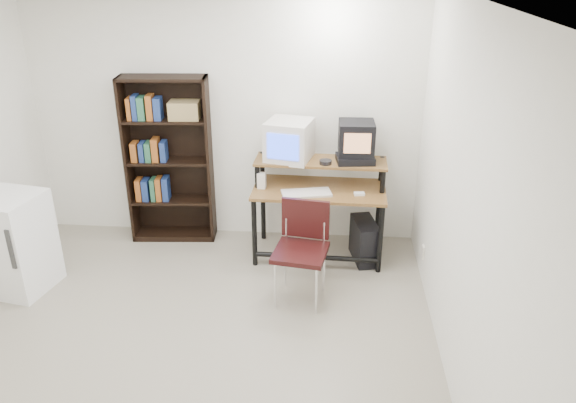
# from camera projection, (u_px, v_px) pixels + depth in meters

# --- Properties ---
(floor) EXTENTS (4.00, 4.00, 0.01)m
(floor) POSITION_uv_depth(u_px,v_px,m) (186.00, 346.00, 4.46)
(floor) COLOR #A09784
(floor) RESTS_ON ground
(back_wall) EXTENTS (4.00, 0.01, 2.60)m
(back_wall) POSITION_uv_depth(u_px,v_px,m) (225.00, 118.00, 5.75)
(back_wall) COLOR white
(back_wall) RESTS_ON floor
(right_wall) EXTENTS (0.01, 4.00, 2.60)m
(right_wall) POSITION_uv_depth(u_px,v_px,m) (463.00, 205.00, 3.78)
(right_wall) COLOR white
(right_wall) RESTS_ON floor
(computer_desk) EXTENTS (1.31, 0.68, 0.98)m
(computer_desk) POSITION_uv_depth(u_px,v_px,m) (319.00, 191.00, 5.54)
(computer_desk) COLOR brown
(computer_desk) RESTS_ON floor
(crt_monitor) EXTENTS (0.50, 0.50, 0.40)m
(crt_monitor) POSITION_uv_depth(u_px,v_px,m) (289.00, 140.00, 5.49)
(crt_monitor) COLOR silver
(crt_monitor) RESTS_ON computer_desk
(vcr) EXTENTS (0.39, 0.30, 0.08)m
(vcr) POSITION_uv_depth(u_px,v_px,m) (355.00, 160.00, 5.45)
(vcr) COLOR black
(vcr) RESTS_ON computer_desk
(crt_tv) EXTENTS (0.35, 0.35, 0.32)m
(crt_tv) POSITION_uv_depth(u_px,v_px,m) (356.00, 138.00, 5.42)
(crt_tv) COLOR black
(crt_tv) RESTS_ON vcr
(cd_spindle) EXTENTS (0.14, 0.14, 0.05)m
(cd_spindle) POSITION_uv_depth(u_px,v_px,m) (326.00, 163.00, 5.41)
(cd_spindle) COLOR #26262B
(cd_spindle) RESTS_ON computer_desk
(keyboard) EXTENTS (0.50, 0.31, 0.03)m
(keyboard) POSITION_uv_depth(u_px,v_px,m) (306.00, 194.00, 5.37)
(keyboard) COLOR silver
(keyboard) RESTS_ON computer_desk
(mousepad) EXTENTS (0.23, 0.19, 0.01)m
(mousepad) POSITION_uv_depth(u_px,v_px,m) (357.00, 196.00, 5.37)
(mousepad) COLOR black
(mousepad) RESTS_ON computer_desk
(mouse) EXTENTS (0.11, 0.07, 0.03)m
(mouse) POSITION_uv_depth(u_px,v_px,m) (359.00, 194.00, 5.35)
(mouse) COLOR white
(mouse) RESTS_ON mousepad
(desk_speaker) EXTENTS (0.08, 0.08, 0.17)m
(desk_speaker) POSITION_uv_depth(u_px,v_px,m) (262.00, 181.00, 5.49)
(desk_speaker) COLOR silver
(desk_speaker) RESTS_ON computer_desk
(pc_tower) EXTENTS (0.29, 0.48, 0.42)m
(pc_tower) POSITION_uv_depth(u_px,v_px,m) (364.00, 241.00, 5.62)
(pc_tower) COLOR black
(pc_tower) RESTS_ON floor
(school_chair) EXTENTS (0.51, 0.51, 0.89)m
(school_chair) POSITION_uv_depth(u_px,v_px,m) (302.00, 241.00, 4.89)
(school_chair) COLOR black
(school_chair) RESTS_ON floor
(bookshelf) EXTENTS (0.90, 0.36, 1.75)m
(bookshelf) POSITION_uv_depth(u_px,v_px,m) (169.00, 158.00, 5.82)
(bookshelf) COLOR black
(bookshelf) RESTS_ON floor
(mini_fridge) EXTENTS (0.63, 0.64, 0.92)m
(mini_fridge) POSITION_uv_depth(u_px,v_px,m) (14.00, 243.00, 5.05)
(mini_fridge) COLOR white
(mini_fridge) RESTS_ON floor
(wall_outlet) EXTENTS (0.02, 0.08, 0.12)m
(wall_outlet) POSITION_uv_depth(u_px,v_px,m) (423.00, 252.00, 5.23)
(wall_outlet) COLOR beige
(wall_outlet) RESTS_ON right_wall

